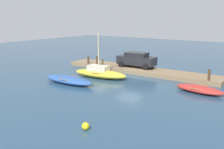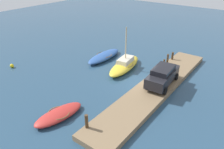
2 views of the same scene
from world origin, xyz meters
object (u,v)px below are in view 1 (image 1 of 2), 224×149
Objects in this scene: rowboat_red at (199,89)px; marker_buoy at (86,126)px; sailboat_yellow at (100,73)px; mooring_post_east at (88,60)px; motorboat_blue at (69,80)px; parked_car at (137,59)px; mooring_post_mid_east at (97,60)px; mooring_post_mid_west at (103,62)px; mooring_post_west at (209,75)px.

rowboat_red is 9.85× the size of marker_buoy.
sailboat_yellow is 1.44× the size of rowboat_red.
rowboat_red is 14.62m from mooring_post_east.
parked_car reaches higher than motorboat_blue.
rowboat_red is (-9.78, -0.67, -0.20)m from sailboat_yellow.
marker_buoy is at bearing 117.48° from sailboat_yellow.
mooring_post_east is at bearing -3.55° from rowboat_red.
mooring_post_mid_east is at bearing -54.50° from sailboat_yellow.
sailboat_yellow reaches higher than mooring_post_mid_west.
mooring_post_west is (-9.70, -3.43, 0.46)m from sailboat_yellow.
mooring_post_west is at bearing 165.89° from parked_car.
sailboat_yellow is 1.09× the size of motorboat_blue.
parked_car is (-1.30, -4.93, 0.83)m from sailboat_yellow.
sailboat_yellow is 5.16m from parked_car.
mooring_post_east is (2.21, 0.00, 0.05)m from mooring_post_mid_west.
mooring_post_east is at bearing -49.21° from marker_buoy.
sailboat_yellow is at bearing 11.28° from rowboat_red.
mooring_post_west is 13.77m from marker_buoy.
mooring_post_mid_west is (2.36, -3.43, 0.33)m from sailboat_yellow.
mooring_post_mid_east is (0.86, 0.00, 0.14)m from mooring_post_mid_west.
mooring_post_mid_east is (3.22, -3.43, 0.47)m from sailboat_yellow.
parked_car is at bearing -68.89° from marker_buoy.
mooring_post_east is at bearing -63.31° from motorboat_blue.
rowboat_red is (-10.62, -4.17, -0.05)m from motorboat_blue.
mooring_post_east is 6.06m from parked_car.
rowboat_red reaches higher than marker_buoy.
parked_car is (-4.52, -1.49, 0.36)m from mooring_post_mid_east.
sailboat_yellow is at bearing 71.23° from parked_car.
motorboat_blue is at bearing 108.90° from mooring_post_mid_east.
rowboat_red is at bearing 167.17° from mooring_post_mid_west.
mooring_post_mid_west is 0.18× the size of parked_car.
parked_car is (8.48, -4.26, 1.03)m from rowboat_red.
mooring_post_mid_west reaches higher than rowboat_red.
mooring_post_mid_west is at bearing 180.00° from mooring_post_mid_east.
mooring_post_east is at bearing 0.00° from mooring_post_mid_west.
parked_car is at bearing -19.30° from rowboat_red.
rowboat_red is at bearing 168.00° from mooring_post_mid_east.
motorboat_blue is at bearing 71.71° from parked_car.
marker_buoy is (-5.79, 14.99, -1.11)m from parked_car.
marker_buoy is (-9.44, 13.50, -0.61)m from mooring_post_mid_west.
rowboat_red is 2.84m from mooring_post_west.
parked_car is (8.40, -1.49, 0.37)m from mooring_post_west.
sailboat_yellow is 3.60m from motorboat_blue.
mooring_post_mid_east reaches higher than motorboat_blue.
parked_car is 10.47× the size of marker_buoy.
mooring_post_west reaches higher than motorboat_blue.
mooring_post_west reaches higher than mooring_post_mid_west.
sailboat_yellow reaches higher than mooring_post_west.
rowboat_red is 5.36× the size of mooring_post_mid_west.
mooring_post_west is 0.23× the size of parked_car.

